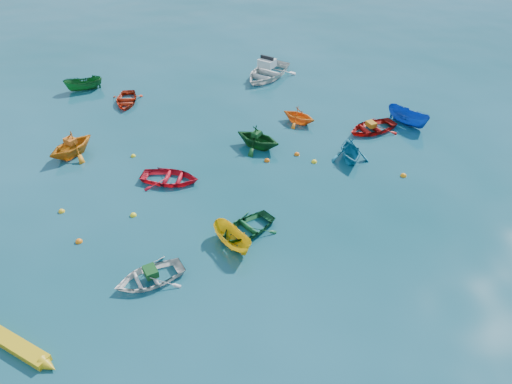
{
  "coord_description": "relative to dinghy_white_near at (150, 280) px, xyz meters",
  "views": [
    {
      "loc": [
        0.37,
        -16.37,
        16.12
      ],
      "look_at": [
        0.0,
        5.0,
        0.4
      ],
      "focal_mm": 35.0,
      "sensor_mm": 36.0,
      "label": 1
    }
  ],
  "objects": [
    {
      "name": "ground",
      "position": [
        4.57,
        1.1,
        0.0
      ],
      "size": [
        160.0,
        160.0,
        0.0
      ],
      "primitive_type": "plane",
      "color": "#093E47",
      "rests_on": "ground"
    },
    {
      "name": "dinghy_white_near",
      "position": [
        0.0,
        0.0,
        0.0
      ],
      "size": [
        3.77,
        3.45,
        0.64
      ],
      "primitive_type": "imported",
      "rotation": [
        0.0,
        0.0,
        -1.05
      ],
      "color": "silver",
      "rests_on": "ground"
    },
    {
      "name": "dinghy_orange_w",
      "position": [
        -6.63,
        10.25,
        0.0
      ],
      "size": [
        3.85,
        3.97,
        1.6
      ],
      "primitive_type": "imported",
      "rotation": [
        0.0,
        0.0,
        -0.58
      ],
      "color": "orange",
      "rests_on": "ground"
    },
    {
      "name": "sampan_yellow_mid",
      "position": [
        3.54,
        2.32,
        0.0
      ],
      "size": [
        2.43,
        2.73,
        1.03
      ],
      "primitive_type": "imported",
      "rotation": [
        0.0,
        0.0,
        0.66
      ],
      "color": "yellow",
      "rests_on": "ground"
    },
    {
      "name": "dinghy_green_e",
      "position": [
        4.11,
        3.33,
        0.0
      ],
      "size": [
        3.84,
        3.78,
        0.65
      ],
      "primitive_type": "imported",
      "rotation": [
        0.0,
        0.0,
        -0.84
      ],
      "color": "#14562D",
      "rests_on": "ground"
    },
    {
      "name": "dinghy_cyan_se",
      "position": [
        10.11,
        10.07,
        0.0
      ],
      "size": [
        2.5,
        2.84,
        1.4
      ],
      "primitive_type": "imported",
      "rotation": [
        0.0,
        0.0,
        0.08
      ],
      "color": "#177291",
      "rests_on": "ground"
    },
    {
      "name": "dinghy_red_nw",
      "position": [
        -0.28,
        7.58,
        0.0
      ],
      "size": [
        3.59,
        2.81,
        0.68
      ],
      "primitive_type": "imported",
      "rotation": [
        0.0,
        0.0,
        1.42
      ],
      "color": "red",
      "rests_on": "ground"
    },
    {
      "name": "dinghy_green_n",
      "position": [
        4.59,
        11.37,
        0.0
      ],
      "size": [
        3.77,
        3.62,
        1.53
      ],
      "primitive_type": "imported",
      "rotation": [
        0.0,
        0.0,
        1.06
      ],
      "color": "#104619",
      "rests_on": "ground"
    },
    {
      "name": "dinghy_red_ne",
      "position": [
        12.02,
        13.57,
        0.0
      ],
      "size": [
        4.13,
        3.72,
        0.7
      ],
      "primitive_type": "imported",
      "rotation": [
        0.0,
        0.0,
        -1.09
      ],
      "color": "#AA120E",
      "rests_on": "ground"
    },
    {
      "name": "sampan_blue_far",
      "position": [
        14.53,
        14.52,
        0.0
      ],
      "size": [
        2.96,
        3.03,
        1.19
      ],
      "primitive_type": "imported",
      "rotation": [
        0.0,
        0.0,
        0.76
      ],
      "color": "#0D3EA6",
      "rests_on": "ground"
    },
    {
      "name": "dinghy_red_far",
      "position": [
        -4.97,
        17.34,
        0.0
      ],
      "size": [
        2.53,
        3.3,
        0.64
      ],
      "primitive_type": "imported",
      "rotation": [
        0.0,
        0.0,
        0.11
      ],
      "color": "#B8290F",
      "rests_on": "ground"
    },
    {
      "name": "dinghy_orange_far",
      "position": [
        7.29,
        14.61,
        0.0
      ],
      "size": [
        3.1,
        3.01,
        1.25
      ],
      "primitive_type": "imported",
      "rotation": [
        0.0,
        0.0,
        0.98
      ],
      "color": "orange",
      "rests_on": "ground"
    },
    {
      "name": "sampan_green_far",
      "position": [
        -8.64,
        19.44,
        0.0
      ],
      "size": [
        2.99,
        1.95,
        1.08
      ],
      "primitive_type": "imported",
      "rotation": [
        0.0,
        0.0,
        -1.22
      ],
      "color": "#145720",
      "rests_on": "ground"
    },
    {
      "name": "kayak_yellow",
      "position": [
        -4.46,
        -3.58,
        0.0
      ],
      "size": [
        3.8,
        2.42,
        0.4
      ],
      "primitive_type": null,
      "rotation": [
        0.0,
        0.0,
        1.08
      ],
      "color": "gold",
      "rests_on": "ground"
    },
    {
      "name": "motorboat_white",
      "position": [
        5.16,
        22.14,
        0.0
      ],
      "size": [
        5.58,
        6.03,
        1.62
      ],
      "primitive_type": "imported",
      "rotation": [
        0.0,
        0.0,
        -0.56
      ],
      "color": "silver",
      "rests_on": "ground"
    },
    {
      "name": "tarp_green_a",
      "position": [
        0.09,
        0.05,
        0.49
      ],
      "size": [
        0.8,
        0.87,
        0.34
      ],
      "primitive_type": "cube",
      "rotation": [
        0.0,
        0.0,
        -1.05
      ],
      "color": "#124A1B",
      "rests_on": "dinghy_white_near"
    },
    {
      "name": "tarp_orange_a",
      "position": [
        -6.6,
        10.29,
        0.96
      ],
      "size": [
        0.84,
        0.8,
        0.33
      ],
      "primitive_type": "cube",
      "rotation": [
        0.0,
        0.0,
        -0.58
      ],
      "color": "#D35C15",
      "rests_on": "dinghy_orange_w"
    },
    {
      "name": "tarp_green_b",
      "position": [
        4.5,
        11.42,
        0.9
      ],
      "size": [
        0.66,
        0.71,
        0.28
      ],
      "primitive_type": "cube",
      "rotation": [
        0.0,
        0.0,
        1.06
      ],
      "color": "#11461A",
      "rests_on": "dinghy_green_n"
    },
    {
      "name": "tarp_orange_b",
      "position": [
        11.93,
        13.53,
        0.5
      ],
      "size": [
        0.72,
        0.78,
        0.31
      ],
      "primitive_type": "cube",
      "rotation": [
        0.0,
        0.0,
        -1.09
      ],
      "color": "#C17513",
      "rests_on": "dinghy_red_ne"
    },
    {
      "name": "buoy_or_a",
      "position": [
        -3.88,
        2.44,
        0.0
      ],
      "size": [
        0.35,
        0.35,
        0.35
      ],
      "primitive_type": "sphere",
      "color": "orange",
      "rests_on": "ground"
    },
    {
      "name": "buoy_ye_a",
      "position": [
        -1.7,
        4.49,
        0.0
      ],
      "size": [
        0.33,
        0.33,
        0.33
      ],
      "primitive_type": "sphere",
      "color": "yellow",
      "rests_on": "ground"
    },
    {
      "name": "buoy_ye_b",
      "position": [
        -5.48,
        4.73,
        0.0
      ],
      "size": [
        0.33,
        0.33,
        0.33
      ],
      "primitive_type": "sphere",
      "color": "yellow",
      "rests_on": "ground"
    },
    {
      "name": "buoy_or_c",
      "position": [
        5.16,
        9.77,
        0.0
      ],
      "size": [
        0.35,
        0.35,
        0.35
      ],
      "primitive_type": "sphere",
      "color": "#D75A0B",
      "rests_on": "ground"
    },
    {
      "name": "buoy_ye_c",
      "position": [
        7.97,
        9.7,
        0.0
      ],
      "size": [
        0.34,
        0.34,
        0.34
      ],
      "primitive_type": "sphere",
      "color": "yellow",
      "rests_on": "ground"
    },
    {
      "name": "buoy_or_d",
      "position": [
        12.95,
        8.33,
        0.0
      ],
      "size": [
        0.36,
        0.36,
        0.36
      ],
      "primitive_type": "sphere",
      "color": "orange",
      "rests_on": "ground"
    },
    {
      "name": "buoy_ye_d",
      "position": [
        -2.93,
        10.16,
        0.0
      ],
      "size": [
        0.29,
        0.29,
        0.29
      ],
      "primitive_type": "sphere",
      "color": "yellow",
      "rests_on": "ground"
    },
    {
      "name": "buoy_or_e",
      "position": [
        6.98,
        10.51,
        0.0
      ],
      "size": [
        0.35,
        0.35,
        0.35
      ],
      "primitive_type": "sphere",
      "color": "orange",
      "rests_on": "ground"
    }
  ]
}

